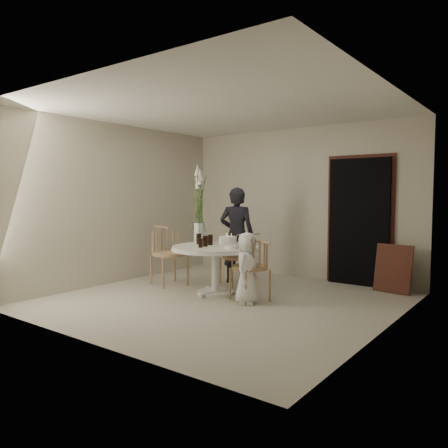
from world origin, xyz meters
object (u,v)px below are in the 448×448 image
Objects in this scene: chair_right at (255,262)px; girl at (237,235)px; flower_vase at (199,205)px; boy at (247,268)px; chair_far at (242,251)px; table at (216,254)px; birthday_cake at (228,241)px; chair_left at (165,246)px.

girl is at bearing -111.78° from chair_right.
flower_vase is at bearing -81.22° from chair_right.
chair_right is at bearing -39.95° from boy.
flower_vase is at bearing -99.34° from chair_far.
flower_vase is (-0.41, -0.64, 0.78)m from chair_far.
birthday_cake reaches higher than table.
birthday_cake is (0.29, -0.65, -0.02)m from girl.
girl is 6.00× the size of birthday_cake.
girl is at bearing 29.72° from boy.
boy is (0.94, -1.09, -0.32)m from girl.
chair_far is 0.30m from girl.
table is at bearing 62.78° from boy.
birthday_cake reaches higher than chair_right.
table is 0.86m from chair_far.
flower_vase reaches higher than table.
table is 1.56× the size of chair_far.
chair_right reaches higher than chair_far.
chair_far is 1.30m from chair_left.
boy is at bearing -6.18° from chair_right.
chair_right is (0.77, -0.10, -0.04)m from table.
flower_vase is at bearing 45.16° from girl.
birthday_cake is (-0.71, 0.33, 0.22)m from chair_right.
flower_vase reaches higher than chair_far.
chair_far is 3.13× the size of birthday_cake.
boy is at bearing -29.46° from chair_far.
table is at bearing -60.25° from chair_far.
chair_far is 0.52× the size of girl.
chair_left is 3.60× the size of birthday_cake.
chair_far is 0.67× the size of flower_vase.
chair_far is at bearing 26.09° from boy.
chair_far is 1.29m from chair_right.
chair_left is at bearing -72.69° from chair_right.
chair_far is 1.09m from flower_vase.
chair_right is 0.90× the size of boy.
chair_far is 0.87× the size of chair_left.
chair_right reaches higher than table.
birthday_cake is at bearing 1.16° from flower_vase.
flower_vase is (-1.21, 0.42, 0.84)m from boy.
birthday_cake is (0.15, -0.63, 0.25)m from chair_far.
boy is 0.78× the size of flower_vase.
table is at bearing -104.43° from birthday_cake.
table is 0.82× the size of girl.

